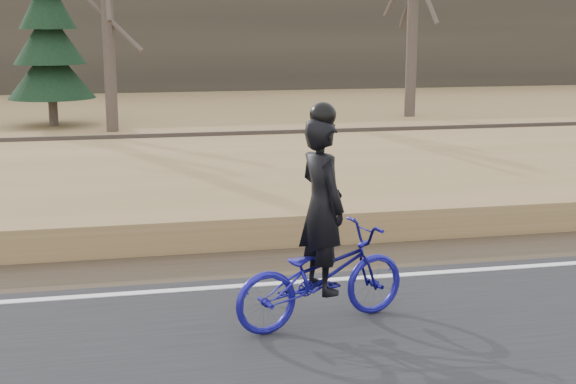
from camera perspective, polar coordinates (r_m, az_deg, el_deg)
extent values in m
plane|color=#9C794F|center=(9.83, 9.34, -6.49)|extent=(120.00, 120.00, 0.00)
cube|color=black|center=(7.71, 16.23, -11.90)|extent=(120.00, 6.00, 0.06)
cube|color=silver|center=(9.99, 8.93, -5.79)|extent=(120.00, 0.12, 0.01)
cube|color=#473A2B|center=(10.90, 7.05, -4.47)|extent=(120.00, 1.60, 0.04)
cube|color=#9C794F|center=(13.63, 2.97, -0.19)|extent=(120.00, 5.00, 0.44)
cube|color=slate|center=(17.26, -0.29, 2.42)|extent=(120.00, 3.00, 0.45)
cube|color=black|center=(17.22, -0.29, 3.39)|extent=(120.00, 2.40, 0.14)
cube|color=brown|center=(16.50, 0.22, 3.53)|extent=(120.00, 0.07, 0.15)
cube|color=brown|center=(17.89, -0.77, 4.19)|extent=(120.00, 0.07, 0.15)
cube|color=#383328|center=(38.82, -7.09, 11.75)|extent=(120.00, 4.00, 6.00)
imported|color=navy|center=(8.19, 2.39, -5.99)|extent=(2.03, 1.16, 1.01)
imported|color=black|center=(7.99, 2.44, -0.99)|extent=(0.58, 0.74, 1.77)
sphere|color=black|center=(7.84, 2.50, 5.48)|extent=(0.26, 0.26, 0.26)
cylinder|color=#50433A|center=(23.60, -12.69, 11.56)|extent=(0.36, 0.36, 6.08)
cylinder|color=#50433A|center=(25.50, -16.37, 5.80)|extent=(0.28, 0.28, 1.12)
cone|color=black|center=(25.41, -16.51, 8.25)|extent=(2.60, 2.60, 1.63)
cone|color=black|center=(25.38, -16.65, 10.56)|extent=(2.15, 2.15, 1.63)
cone|color=black|center=(25.38, -16.79, 12.88)|extent=(1.70, 1.70, 1.63)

